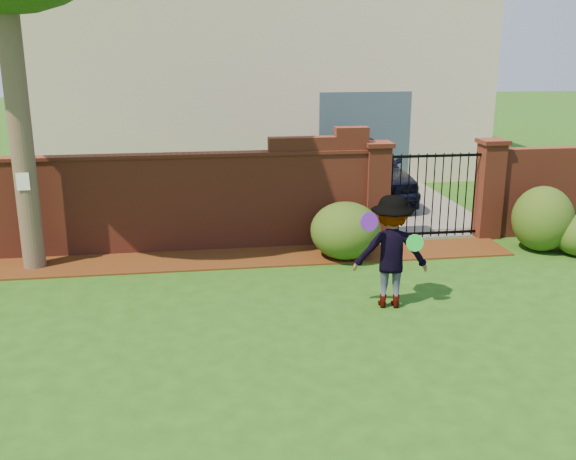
{
  "coord_description": "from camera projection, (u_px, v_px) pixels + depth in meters",
  "views": [
    {
      "loc": [
        -0.97,
        -7.47,
        3.62
      ],
      "look_at": [
        0.36,
        1.4,
        1.05
      ],
      "focal_mm": 41.04,
      "sensor_mm": 36.0,
      "label": 1
    }
  ],
  "objects": [
    {
      "name": "iron_gate",
      "position": [
        433.0,
        195.0,
        12.3
      ],
      "size": [
        1.78,
        0.03,
        1.6
      ],
      "color": "black",
      "rests_on": "ground"
    },
    {
      "name": "driveway",
      "position": [
        373.0,
        193.0,
        16.34
      ],
      "size": [
        3.2,
        8.0,
        0.01
      ],
      "primitive_type": "cube",
      "color": "slate",
      "rests_on": "ground"
    },
    {
      "name": "car",
      "position": [
        363.0,
        169.0,
        15.39
      ],
      "size": [
        1.96,
        4.43,
        1.48
      ],
      "primitive_type": "imported",
      "rotation": [
        0.0,
        0.0,
        0.05
      ],
      "color": "black",
      "rests_on": "ground"
    },
    {
      "name": "frisbee_purple",
      "position": [
        369.0,
        222.0,
        8.74
      ],
      "size": [
        0.27,
        0.13,
        0.25
      ],
      "primitive_type": "cylinder",
      "rotation": [
        1.36,
        0.0,
        0.21
      ],
      "color": "#631CB0",
      "rests_on": "man"
    },
    {
      "name": "shrub_left",
      "position": [
        346.0,
        231.0,
        11.3
      ],
      "size": [
        1.21,
        1.21,
        0.99
      ],
      "primitive_type": "ellipsoid",
      "color": "#214414",
      "rests_on": "ground"
    },
    {
      "name": "shrub_middle",
      "position": [
        543.0,
        219.0,
        11.71
      ],
      "size": [
        1.07,
        1.07,
        1.17
      ],
      "primitive_type": "ellipsoid",
      "color": "#214414",
      "rests_on": "ground"
    },
    {
      "name": "ground",
      "position": [
        276.0,
        342.0,
        8.24
      ],
      "size": [
        80.0,
        80.0,
        0.01
      ],
      "primitive_type": "cube",
      "color": "#214C13",
      "rests_on": "ground"
    },
    {
      "name": "frisbee_green",
      "position": [
        415.0,
        243.0,
        8.97
      ],
      "size": [
        0.25,
        0.09,
        0.24
      ],
      "primitive_type": "cylinder",
      "rotation": [
        1.43,
        0.0,
        -0.16
      ],
      "color": "green",
      "rests_on": "man"
    },
    {
      "name": "pillar_left",
      "position": [
        376.0,
        192.0,
        12.12
      ],
      "size": [
        0.5,
        0.5,
        1.88
      ],
      "color": "maroon",
      "rests_on": "ground"
    },
    {
      "name": "mulch_bed",
      "position": [
        196.0,
        260.0,
        11.27
      ],
      "size": [
        11.1,
        1.08,
        0.03
      ],
      "primitive_type": "cube",
      "color": "#3E1E0B",
      "rests_on": "ground"
    },
    {
      "name": "man",
      "position": [
        391.0,
        252.0,
        9.14
      ],
      "size": [
        1.13,
        0.78,
        1.61
      ],
      "primitive_type": "imported",
      "rotation": [
        0.0,
        0.0,
        2.95
      ],
      "color": "gray",
      "rests_on": "ground"
    },
    {
      "name": "brick_wall",
      "position": [
        132.0,
        202.0,
        11.5
      ],
      "size": [
        8.7,
        0.31,
        2.16
      ],
      "color": "maroon",
      "rests_on": "ground"
    },
    {
      "name": "paper_notice",
      "position": [
        23.0,
        182.0,
        10.36
      ],
      "size": [
        0.2,
        0.01,
        0.28
      ],
      "primitive_type": "cube",
      "color": "white",
      "rests_on": "tree"
    },
    {
      "name": "house",
      "position": [
        256.0,
        58.0,
        18.91
      ],
      "size": [
        12.4,
        6.4,
        6.3
      ],
      "color": "beige",
      "rests_on": "ground"
    },
    {
      "name": "pillar_right",
      "position": [
        489.0,
        188.0,
        12.43
      ],
      "size": [
        0.5,
        0.5,
        1.88
      ],
      "color": "maroon",
      "rests_on": "ground"
    }
  ]
}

